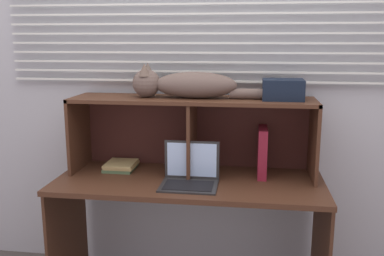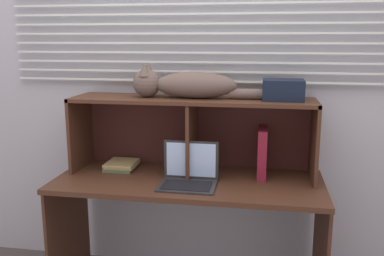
{
  "view_description": "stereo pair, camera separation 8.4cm",
  "coord_description": "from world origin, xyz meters",
  "px_view_note": "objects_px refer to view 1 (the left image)",
  "views": [
    {
      "loc": [
        0.35,
        -2.18,
        1.56
      ],
      "look_at": [
        0.0,
        0.32,
        1.03
      ],
      "focal_mm": 39.84,
      "sensor_mm": 36.0,
      "label": 1
    },
    {
      "loc": [
        0.43,
        -2.17,
        1.56
      ],
      "look_at": [
        0.0,
        0.32,
        1.03
      ],
      "focal_mm": 39.84,
      "sensor_mm": 36.0,
      "label": 2
    }
  ],
  "objects_px": {
    "laptop": "(190,176)",
    "storage_box": "(283,90)",
    "binder_upright": "(262,152)",
    "book_stack": "(121,166)",
    "cat": "(185,84)"
  },
  "relations": [
    {
      "from": "laptop",
      "to": "storage_box",
      "type": "height_order",
      "value": "storage_box"
    },
    {
      "from": "book_stack",
      "to": "storage_box",
      "type": "bearing_deg",
      "value": -0.33
    },
    {
      "from": "laptop",
      "to": "book_stack",
      "type": "distance_m",
      "value": 0.52
    },
    {
      "from": "book_stack",
      "to": "storage_box",
      "type": "height_order",
      "value": "storage_box"
    },
    {
      "from": "cat",
      "to": "laptop",
      "type": "height_order",
      "value": "cat"
    },
    {
      "from": "cat",
      "to": "book_stack",
      "type": "height_order",
      "value": "cat"
    },
    {
      "from": "book_stack",
      "to": "cat",
      "type": "bearing_deg",
      "value": -0.8
    },
    {
      "from": "binder_upright",
      "to": "laptop",
      "type": "bearing_deg",
      "value": -152.47
    },
    {
      "from": "binder_upright",
      "to": "book_stack",
      "type": "relative_size",
      "value": 1.42
    },
    {
      "from": "book_stack",
      "to": "binder_upright",
      "type": "bearing_deg",
      "value": -0.37
    },
    {
      "from": "binder_upright",
      "to": "storage_box",
      "type": "bearing_deg",
      "value": 0.0
    },
    {
      "from": "laptop",
      "to": "binder_upright",
      "type": "xyz_separation_m",
      "value": [
        0.41,
        0.21,
        0.1
      ]
    },
    {
      "from": "storage_box",
      "to": "laptop",
      "type": "bearing_deg",
      "value": -157.48
    },
    {
      "from": "storage_box",
      "to": "binder_upright",
      "type": "bearing_deg",
      "value": 180.0
    },
    {
      "from": "binder_upright",
      "to": "book_stack",
      "type": "height_order",
      "value": "binder_upright"
    }
  ]
}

